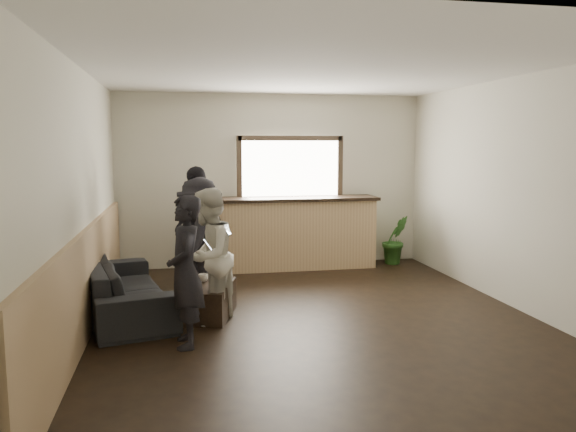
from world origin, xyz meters
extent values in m
cube|color=black|center=(0.00, 0.00, 0.00)|extent=(5.00, 6.00, 0.01)
cube|color=silver|center=(0.00, 0.00, 2.80)|extent=(5.00, 6.00, 0.01)
cube|color=beige|center=(0.00, 3.00, 1.40)|extent=(5.00, 0.01, 2.80)
cube|color=beige|center=(0.00, -3.00, 1.40)|extent=(5.00, 0.01, 2.80)
cube|color=beige|center=(-2.50, 0.00, 1.40)|extent=(0.01, 6.00, 2.80)
cube|color=beige|center=(2.50, 0.00, 1.40)|extent=(0.01, 6.00, 2.80)
cube|color=tan|center=(-2.47, 0.00, 0.55)|extent=(0.06, 5.90, 1.10)
cube|color=tan|center=(0.30, 2.68, 0.55)|extent=(2.60, 0.60, 1.10)
cube|color=black|center=(0.30, 2.68, 1.12)|extent=(2.70, 0.68, 0.05)
cube|color=white|center=(0.30, 2.96, 1.60)|extent=(1.60, 0.06, 0.90)
cube|color=#3F3326|center=(0.30, 2.93, 2.09)|extent=(1.72, 0.08, 0.08)
cube|color=#3F3326|center=(-0.54, 2.93, 1.60)|extent=(0.08, 0.08, 1.06)
cube|color=#3F3326|center=(1.14, 2.93, 1.60)|extent=(0.08, 0.08, 1.06)
imported|color=black|center=(-2.15, 0.60, 0.32)|extent=(1.32, 2.32, 0.64)
cube|color=black|center=(-1.18, 0.29, 0.19)|extent=(0.69, 0.94, 0.38)
imported|color=silver|center=(-1.24, 0.46, 0.42)|extent=(0.15, 0.15, 0.09)
imported|color=silver|center=(-1.11, 0.14, 0.42)|extent=(0.13, 0.13, 0.09)
imported|color=#2D6623|center=(2.04, 2.65, 0.41)|extent=(0.50, 0.43, 0.81)
imported|color=black|center=(-1.46, -0.63, 0.75)|extent=(0.39, 0.56, 1.50)
cube|color=black|center=(-1.24, -0.62, 1.01)|extent=(0.09, 0.08, 0.12)
cube|color=white|center=(-1.24, -0.62, 1.01)|extent=(0.08, 0.07, 0.11)
imported|color=beige|center=(-1.20, 0.06, 0.76)|extent=(0.83, 0.91, 1.51)
cube|color=black|center=(-1.00, -0.03, 1.07)|extent=(0.11, 0.10, 0.12)
cube|color=white|center=(-1.00, -0.03, 1.07)|extent=(0.10, 0.09, 0.11)
imported|color=black|center=(-1.26, 0.89, 0.79)|extent=(0.92, 1.17, 1.58)
cube|color=black|center=(-1.05, 0.81, 1.05)|extent=(0.11, 0.10, 0.12)
cube|color=white|center=(-1.05, 0.81, 1.05)|extent=(0.09, 0.09, 0.11)
imported|color=black|center=(-1.24, 1.80, 0.85)|extent=(0.93, 1.03, 1.69)
cube|color=black|center=(-1.07, 1.67, 1.30)|extent=(0.12, 0.11, 0.12)
cube|color=white|center=(-1.07, 1.66, 1.30)|extent=(0.10, 0.10, 0.11)
camera|label=1|loc=(-1.50, -6.09, 1.98)|focal=35.00mm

